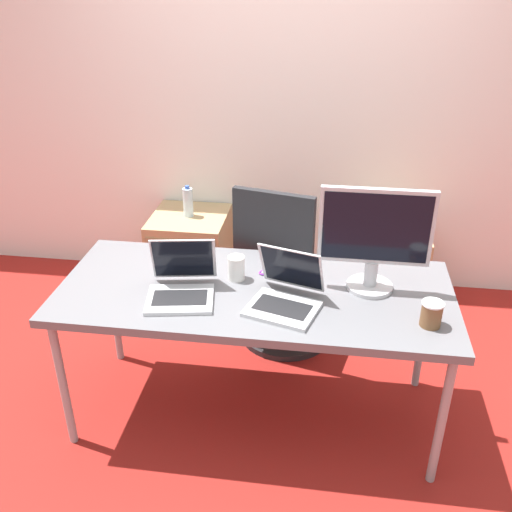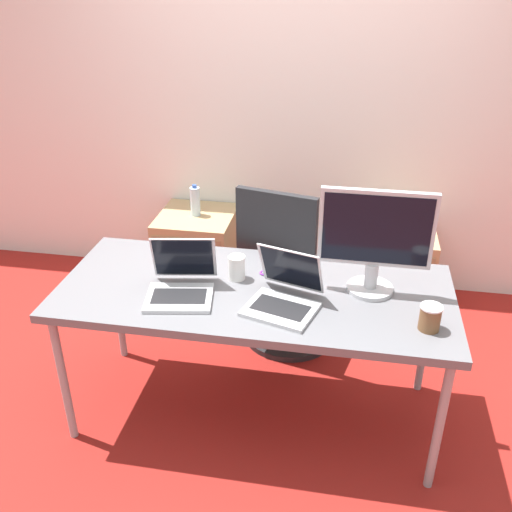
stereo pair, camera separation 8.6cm
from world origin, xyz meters
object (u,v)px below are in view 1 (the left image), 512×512
cabinet_right (384,265)px  laptop_right (285,295)px  office_chair (283,287)px  water_bottle (188,202)px  monitor (375,238)px  cabinet_left (191,252)px  laptop_left (181,285)px  coffee_cup_brown (431,314)px  coffee_cup_white (236,268)px

cabinet_right → laptop_right: size_ratio=1.40×
office_chair → water_bottle: size_ratio=4.88×
water_bottle → monitor: 1.62m
cabinet_left → monitor: bearing=-44.0°
cabinet_left → laptop_right: 1.59m
office_chair → laptop_right: office_chair is taller
office_chair → cabinet_left: 0.89m
cabinet_right → laptop_left: laptop_left is taller
cabinet_left → cabinet_right: same height
cabinet_left → monitor: 1.74m
cabinet_left → coffee_cup_brown: (1.38, -1.37, 0.52)m
cabinet_right → monitor: size_ratio=1.11×
laptop_left → monitor: size_ratio=0.72×
laptop_left → cabinet_left: bearing=103.1°
cabinet_right → monitor: (-0.18, -1.10, 0.72)m
cabinet_left → laptop_left: size_ratio=1.55×
monitor → laptop_right: bearing=-152.6°
office_chair → water_bottle: (-0.69, 0.55, 0.27)m
coffee_cup_white → office_chair: bearing=72.3°
monitor → coffee_cup_brown: 0.41m
water_bottle → laptop_left: bearing=-77.0°
water_bottle → monitor: size_ratio=0.43×
coffee_cup_white → laptop_left: bearing=-140.9°
laptop_right → coffee_cup_brown: size_ratio=3.56×
office_chair → monitor: size_ratio=2.11×
cabinet_left → coffee_cup_white: (0.52, -1.10, 0.52)m
cabinet_right → water_bottle: bearing=179.9°
water_bottle → laptop_right: size_ratio=0.54×
laptop_left → monitor: bearing=12.1°
laptop_right → cabinet_right: bearing=66.9°
cabinet_left → laptop_right: (0.77, -1.29, 0.51)m
office_chair → laptop_left: (-0.40, -0.73, 0.41)m
monitor → coffee_cup_white: (-0.62, -0.00, -0.20)m
office_chair → coffee_cup_brown: bearing=-50.1°
coffee_cup_white → water_bottle: bearing=115.1°
cabinet_right → coffee_cup_white: bearing=-126.1°
laptop_left → monitor: (0.84, 0.18, 0.21)m
laptop_left → coffee_cup_brown: (1.08, -0.09, 0.00)m
cabinet_right → coffee_cup_brown: coffee_cup_brown is taller
cabinet_left → monitor: (1.14, -1.10, 0.72)m
laptop_right → laptop_left: bearing=178.5°
water_bottle → laptop_right: (0.77, -1.29, 0.14)m
cabinet_right → coffee_cup_brown: (0.06, -1.37, 0.52)m
laptop_right → monitor: monitor is taller
cabinet_right → laptop_left: size_ratio=1.55×
cabinet_left → coffee_cup_white: size_ratio=4.69×
office_chair → water_bottle: office_chair is taller
laptop_right → water_bottle: bearing=120.6°
office_chair → coffee_cup_white: 0.71m
office_chair → coffee_cup_white: size_ratio=8.87×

